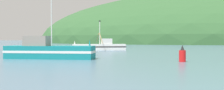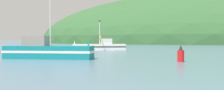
# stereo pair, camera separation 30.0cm
# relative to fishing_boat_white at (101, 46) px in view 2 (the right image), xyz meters

# --- Properties ---
(hill_far_center) EXTENTS (177.88, 142.30, 50.92)m
(hill_far_center) POSITION_rel_fishing_boat_white_xyz_m (54.39, 107.15, -0.71)
(hill_far_center) COLOR #2D562D
(hill_far_center) RESTS_ON ground
(fishing_boat_white) EXTENTS (10.00, 15.27, 5.46)m
(fishing_boat_white) POSITION_rel_fishing_boat_white_xyz_m (0.00, 0.00, 0.00)
(fishing_boat_white) COLOR white
(fishing_boat_white) RESTS_ON ground
(fishing_boat_teal) EXTENTS (9.81, 3.85, 6.87)m
(fishing_boat_teal) POSITION_rel_fishing_boat_white_xyz_m (-4.72, -23.37, 0.16)
(fishing_boat_teal) COLOR #147F84
(fishing_boat_teal) RESTS_ON ground
(channel_buoy) EXTENTS (0.63, 0.63, 1.58)m
(channel_buoy) POSITION_rel_fishing_boat_white_xyz_m (8.63, -27.59, -0.06)
(channel_buoy) COLOR red
(channel_buoy) RESTS_ON ground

